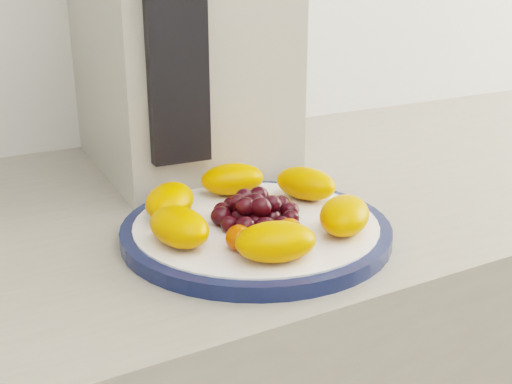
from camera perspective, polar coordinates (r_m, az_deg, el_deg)
plate_rim at (r=0.67m, az=0.00°, el=-3.43°), size 0.28×0.28×0.01m
plate_face at (r=0.67m, az=0.00°, el=-3.36°), size 0.25×0.25×0.02m
appliance_body at (r=0.89m, az=-7.15°, el=14.70°), size 0.24×0.33×0.39m
appliance_panel at (r=0.71m, az=-7.16°, el=14.00°), size 0.07×0.03×0.29m
fruit_plate at (r=0.65m, az=-0.24°, el=-1.49°), size 0.24×0.24×0.04m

